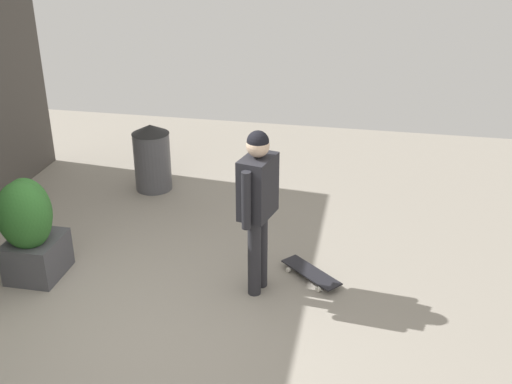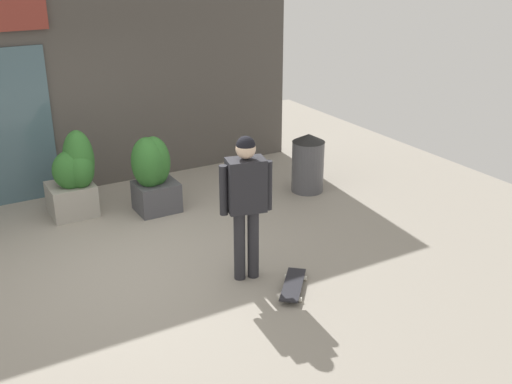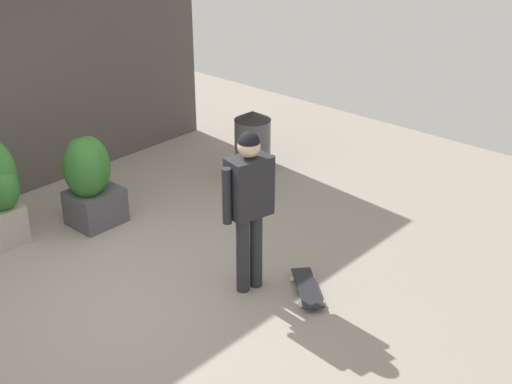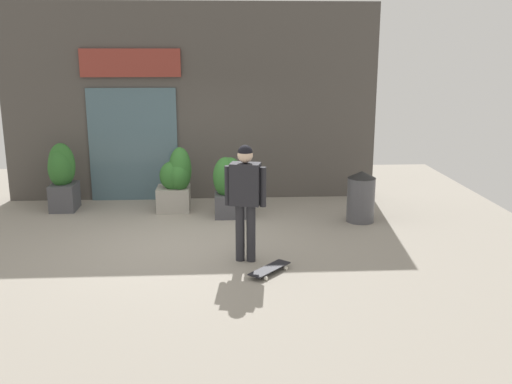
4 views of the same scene
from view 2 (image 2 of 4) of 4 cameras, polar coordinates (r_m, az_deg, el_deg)
name	(u,v)px [view 2 (image 2 of 4)]	position (r m, az deg, el deg)	size (l,w,h in m)	color
ground_plane	(141,261)	(7.65, -10.50, -6.28)	(12.00, 12.00, 0.00)	gray
building_facade	(61,65)	(9.60, -17.51, 11.11)	(7.40, 0.31, 3.88)	#4C4742
skateboarder	(246,194)	(6.74, -0.92, -0.18)	(0.58, 0.35, 1.69)	#28282D
skateboard	(293,285)	(6.93, 3.43, -8.53)	(0.63, 0.68, 0.08)	black
planter_box_right	(75,175)	(8.90, -16.29, 1.50)	(0.66, 0.64, 1.22)	gray
planter_box_mid	(152,172)	(8.79, -9.52, 1.86)	(0.61, 0.56, 1.10)	#47474C
trash_bin	(308,163)	(9.46, 4.80, 2.72)	(0.50, 0.50, 0.91)	#4C4C51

